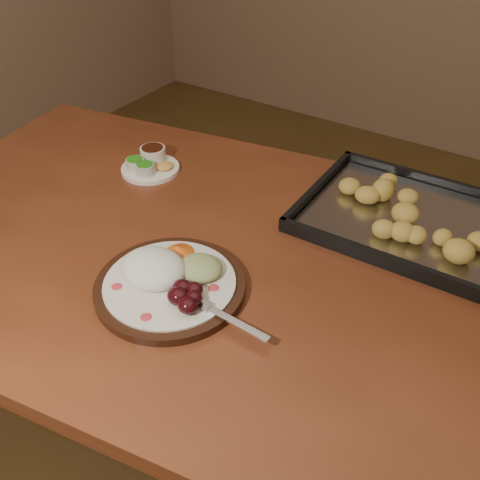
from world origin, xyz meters
The scene contains 5 objects.
ground centered at (0.00, 0.00, 0.00)m, with size 4.00×4.00×0.00m, color brown.
dining_table centered at (-0.08, -0.18, 0.65)m, with size 1.62×1.13×0.75m.
dinner_plate centered at (-0.08, -0.32, 0.77)m, with size 0.36×0.28×0.06m.
condiment_saucer centered at (-0.39, -0.01, 0.77)m, with size 0.14×0.14×0.05m.
baking_tray centered at (0.24, 0.12, 0.77)m, with size 0.48×0.36×0.05m.
Camera 1 is at (0.43, -0.86, 1.42)m, focal length 40.00 mm.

